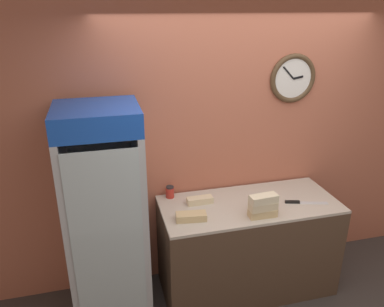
{
  "coord_description": "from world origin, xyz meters",
  "views": [
    {
      "loc": [
        -1.23,
        -1.82,
        2.56
      ],
      "look_at": [
        -0.54,
        0.87,
        1.45
      ],
      "focal_mm": 35.0,
      "sensor_mm": 36.0,
      "label": 1
    }
  ],
  "objects_px": {
    "sandwich_stack_bottom": "(262,213)",
    "sandwich_flat_right": "(191,217)",
    "chefs_knife": "(300,202)",
    "beverage_cooler": "(105,207)",
    "sandwich_stack_middle": "(263,206)",
    "sandwich_flat_left": "(200,200)",
    "condiment_jar": "(170,192)",
    "sandwich_stack_top": "(264,199)"
  },
  "relations": [
    {
      "from": "condiment_jar",
      "to": "beverage_cooler",
      "type": "bearing_deg",
      "value": -158.94
    },
    {
      "from": "sandwich_stack_bottom",
      "to": "sandwich_flat_left",
      "type": "relative_size",
      "value": 1.02
    },
    {
      "from": "chefs_knife",
      "to": "sandwich_flat_left",
      "type": "bearing_deg",
      "value": 165.69
    },
    {
      "from": "sandwich_flat_left",
      "to": "condiment_jar",
      "type": "relative_size",
      "value": 2.1
    },
    {
      "from": "sandwich_stack_bottom",
      "to": "sandwich_flat_right",
      "type": "relative_size",
      "value": 0.9
    },
    {
      "from": "sandwich_flat_right",
      "to": "condiment_jar",
      "type": "xyz_separation_m",
      "value": [
        -0.09,
        0.42,
        0.02
      ]
    },
    {
      "from": "sandwich_flat_right",
      "to": "sandwich_flat_left",
      "type": "bearing_deg",
      "value": 60.1
    },
    {
      "from": "sandwich_stack_top",
      "to": "sandwich_flat_right",
      "type": "relative_size",
      "value": 0.93
    },
    {
      "from": "sandwich_stack_top",
      "to": "sandwich_flat_left",
      "type": "height_order",
      "value": "sandwich_stack_top"
    },
    {
      "from": "beverage_cooler",
      "to": "sandwich_flat_left",
      "type": "distance_m",
      "value": 0.83
    },
    {
      "from": "chefs_knife",
      "to": "condiment_jar",
      "type": "distance_m",
      "value": 1.18
    },
    {
      "from": "sandwich_stack_bottom",
      "to": "chefs_knife",
      "type": "xyz_separation_m",
      "value": [
        0.42,
        0.12,
        -0.03
      ]
    },
    {
      "from": "beverage_cooler",
      "to": "sandwich_stack_bottom",
      "type": "distance_m",
      "value": 1.3
    },
    {
      "from": "sandwich_flat_left",
      "to": "condiment_jar",
      "type": "height_order",
      "value": "condiment_jar"
    },
    {
      "from": "sandwich_stack_bottom",
      "to": "condiment_jar",
      "type": "relative_size",
      "value": 2.15
    },
    {
      "from": "sandwich_stack_middle",
      "to": "sandwich_flat_left",
      "type": "bearing_deg",
      "value": 142.4
    },
    {
      "from": "sandwich_flat_left",
      "to": "sandwich_flat_right",
      "type": "relative_size",
      "value": 0.89
    },
    {
      "from": "sandwich_stack_top",
      "to": "sandwich_flat_right",
      "type": "height_order",
      "value": "sandwich_stack_top"
    },
    {
      "from": "sandwich_stack_bottom",
      "to": "condiment_jar",
      "type": "bearing_deg",
      "value": 142.76
    },
    {
      "from": "sandwich_stack_top",
      "to": "chefs_knife",
      "type": "xyz_separation_m",
      "value": [
        0.42,
        0.12,
        -0.16
      ]
    },
    {
      "from": "sandwich_flat_left",
      "to": "chefs_knife",
      "type": "relative_size",
      "value": 0.61
    },
    {
      "from": "sandwich_flat_right",
      "to": "chefs_knife",
      "type": "height_order",
      "value": "sandwich_flat_right"
    },
    {
      "from": "chefs_knife",
      "to": "sandwich_flat_right",
      "type": "bearing_deg",
      "value": -178.47
    },
    {
      "from": "sandwich_stack_middle",
      "to": "condiment_jar",
      "type": "distance_m",
      "value": 0.86
    },
    {
      "from": "sandwich_flat_right",
      "to": "condiment_jar",
      "type": "distance_m",
      "value": 0.43
    },
    {
      "from": "sandwich_stack_middle",
      "to": "chefs_knife",
      "type": "distance_m",
      "value": 0.45
    },
    {
      "from": "beverage_cooler",
      "to": "sandwich_flat_left",
      "type": "bearing_deg",
      "value": 3.51
    },
    {
      "from": "beverage_cooler",
      "to": "sandwich_flat_left",
      "type": "relative_size",
      "value": 8.15
    },
    {
      "from": "beverage_cooler",
      "to": "sandwich_flat_right",
      "type": "distance_m",
      "value": 0.71
    },
    {
      "from": "sandwich_stack_bottom",
      "to": "sandwich_flat_left",
      "type": "bearing_deg",
      "value": 142.4
    },
    {
      "from": "sandwich_stack_bottom",
      "to": "condiment_jar",
      "type": "height_order",
      "value": "condiment_jar"
    },
    {
      "from": "sandwich_stack_middle",
      "to": "sandwich_flat_right",
      "type": "distance_m",
      "value": 0.6
    },
    {
      "from": "beverage_cooler",
      "to": "chefs_knife",
      "type": "bearing_deg",
      "value": -5.79
    },
    {
      "from": "beverage_cooler",
      "to": "sandwich_stack_bottom",
      "type": "bearing_deg",
      "value": -13.04
    },
    {
      "from": "beverage_cooler",
      "to": "sandwich_stack_middle",
      "type": "bearing_deg",
      "value": -13.04
    },
    {
      "from": "sandwich_stack_middle",
      "to": "sandwich_flat_left",
      "type": "height_order",
      "value": "sandwich_stack_middle"
    },
    {
      "from": "sandwich_flat_left",
      "to": "chefs_knife",
      "type": "bearing_deg",
      "value": -14.31
    },
    {
      "from": "sandwich_stack_top",
      "to": "sandwich_flat_right",
      "type": "bearing_deg",
      "value": 170.83
    },
    {
      "from": "sandwich_stack_middle",
      "to": "sandwich_flat_right",
      "type": "xyz_separation_m",
      "value": [
        -0.59,
        0.1,
        -0.07
      ]
    },
    {
      "from": "sandwich_stack_top",
      "to": "condiment_jar",
      "type": "relative_size",
      "value": 2.2
    },
    {
      "from": "beverage_cooler",
      "to": "sandwich_flat_right",
      "type": "height_order",
      "value": "beverage_cooler"
    },
    {
      "from": "sandwich_stack_top",
      "to": "condiment_jar",
      "type": "distance_m",
      "value": 0.87
    }
  ]
}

